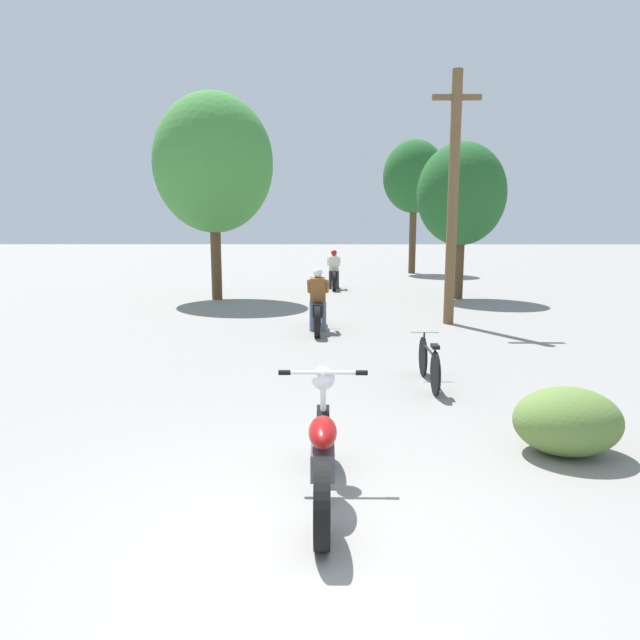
% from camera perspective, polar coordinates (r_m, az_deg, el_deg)
% --- Properties ---
extents(ground_plane, '(120.00, 120.00, 0.00)m').
position_cam_1_polar(ground_plane, '(4.52, -1.10, -21.88)').
color(ground_plane, gray).
extents(utility_pole, '(1.10, 0.24, 5.73)m').
position_cam_1_polar(utility_pole, '(13.71, 13.15, 11.90)').
color(utility_pole, brown).
rests_on(utility_pole, ground).
extents(roadside_tree_right_near, '(2.72, 2.44, 4.79)m').
position_cam_1_polar(roadside_tree_right_near, '(18.38, 13.96, 12.05)').
color(roadside_tree_right_near, '#513A23').
rests_on(roadside_tree_right_near, ground).
extents(roadside_tree_right_far, '(2.89, 2.60, 6.14)m').
position_cam_1_polar(roadside_tree_right_far, '(27.50, 9.40, 13.90)').
color(roadside_tree_right_far, '#513A23').
rests_on(roadside_tree_right_far, ground).
extents(roadside_tree_left, '(3.61, 3.25, 6.21)m').
position_cam_1_polar(roadside_tree_left, '(18.10, -10.63, 15.11)').
color(roadside_tree_left, '#513A23').
rests_on(roadside_tree_left, ground).
extents(roadside_bush, '(1.10, 0.88, 0.70)m').
position_cam_1_polar(roadside_bush, '(6.48, 23.49, -9.26)').
color(roadside_bush, '#5B7A38').
rests_on(roadside_bush, ground).
extents(motorcycle_foreground, '(0.82, 1.98, 1.04)m').
position_cam_1_polar(motorcycle_foreground, '(5.01, 0.27, -12.99)').
color(motorcycle_foreground, black).
rests_on(motorcycle_foreground, ground).
extents(motorcycle_rider_lead, '(0.50, 2.20, 1.39)m').
position_cam_1_polar(motorcycle_rider_lead, '(12.57, -0.21, 1.27)').
color(motorcycle_rider_lead, black).
rests_on(motorcycle_rider_lead, ground).
extents(motorcycle_rider_far, '(0.50, 2.08, 1.41)m').
position_cam_1_polar(motorcycle_rider_far, '(20.63, 1.40, 4.60)').
color(motorcycle_rider_far, black).
rests_on(motorcycle_rider_far, ground).
extents(bicycle_parked, '(0.44, 1.64, 0.72)m').
position_cam_1_polar(bicycle_parked, '(8.53, 10.84, -4.23)').
color(bicycle_parked, black).
rests_on(bicycle_parked, ground).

